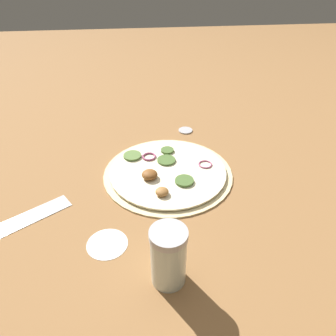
{
  "coord_description": "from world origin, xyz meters",
  "views": [
    {
      "loc": [
        0.62,
        -0.07,
        0.47
      ],
      "look_at": [
        0.0,
        0.0,
        0.02
      ],
      "focal_mm": 35.0,
      "sensor_mm": 36.0,
      "label": 1
    }
  ],
  "objects": [
    {
      "name": "ground_plane",
      "position": [
        0.0,
        0.0,
        0.0
      ],
      "size": [
        3.0,
        3.0,
        0.0
      ],
      "primitive_type": "plane",
      "color": "olive"
    },
    {
      "name": "pizza",
      "position": [
        0.0,
        -0.0,
        0.01
      ],
      "size": [
        0.31,
        0.31,
        0.03
      ],
      "color": "beige",
      "rests_on": "ground_plane"
    },
    {
      "name": "spice_jar",
      "position": [
        0.29,
        -0.03,
        0.06
      ],
      "size": [
        0.06,
        0.06,
        0.11
      ],
      "color": "silver",
      "rests_on": "ground_plane"
    },
    {
      "name": "loose_cap",
      "position": [
        -0.2,
        0.07,
        0.0
      ],
      "size": [
        0.04,
        0.04,
        0.01
      ],
      "color": "#B2B2B7",
      "rests_on": "ground_plane"
    },
    {
      "name": "flour_patch",
      "position": [
        0.2,
        -0.13,
        0.0
      ],
      "size": [
        0.08,
        0.08,
        0.0
      ],
      "color": "white",
      "rests_on": "ground_plane"
    }
  ]
}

